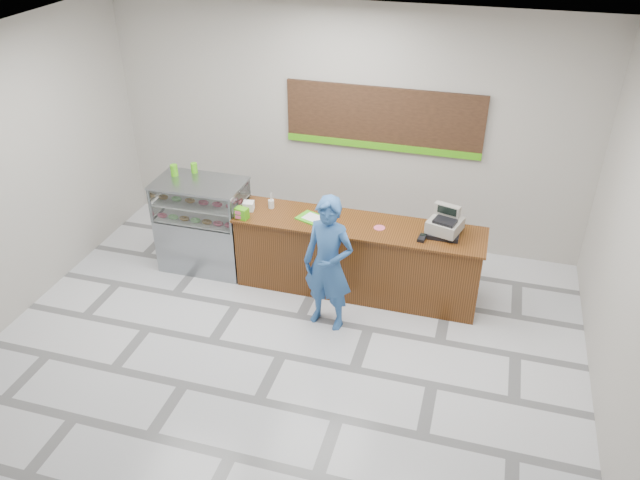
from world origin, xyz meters
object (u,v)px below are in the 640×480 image
(display_case, at_px, (203,224))
(sales_counter, at_px, (357,258))
(serving_tray, at_px, (313,218))
(customer, at_px, (328,264))
(cash_register, at_px, (445,224))

(display_case, bearing_deg, sales_counter, 0.01)
(serving_tray, bearing_deg, customer, -40.34)
(sales_counter, relative_size, customer, 1.85)
(cash_register, bearing_deg, customer, -130.32)
(sales_counter, bearing_deg, display_case, -179.99)
(customer, bearing_deg, sales_counter, 88.45)
(sales_counter, distance_m, cash_register, 1.27)
(serving_tray, height_order, customer, customer)
(sales_counter, relative_size, serving_tray, 7.21)
(serving_tray, relative_size, customer, 0.26)
(cash_register, bearing_deg, sales_counter, -161.07)
(display_case, bearing_deg, customer, -21.21)
(serving_tray, bearing_deg, display_case, -160.94)
(display_case, distance_m, customer, 2.19)
(sales_counter, distance_m, serving_tray, 0.80)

